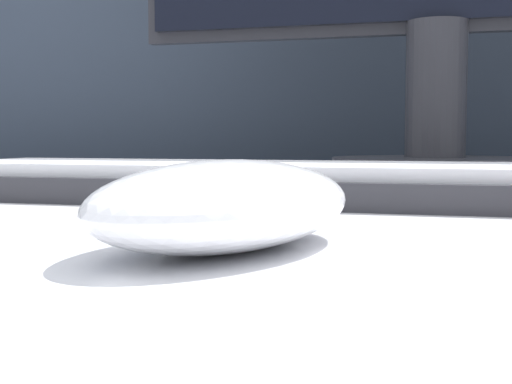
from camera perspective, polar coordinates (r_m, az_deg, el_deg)
partition_panel at (r=1.04m, az=14.50°, el=-0.38°), size 5.00×0.03×1.45m
computer_mouse_near at (r=0.26m, az=-2.34°, el=-1.00°), size 0.11×0.14×0.03m
keyboard at (r=0.47m, az=-0.42°, el=0.83°), size 0.44×0.14×0.02m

